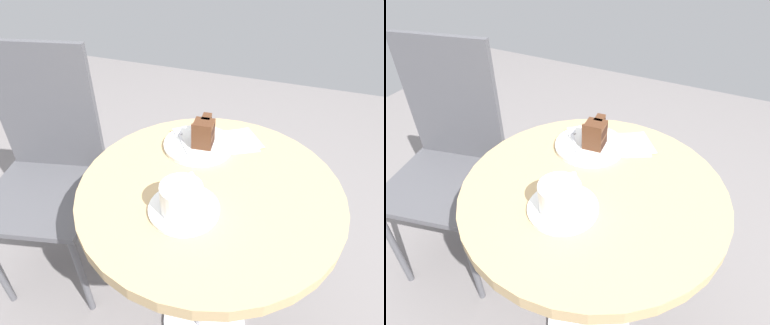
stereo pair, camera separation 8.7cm
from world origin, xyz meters
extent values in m
cube|color=slate|center=(0.00, 0.00, -0.01)|extent=(4.40, 4.40, 0.01)
cylinder|color=tan|center=(0.00, 0.00, 0.66)|extent=(0.67, 0.67, 0.03)
cylinder|color=silver|center=(0.00, 0.00, 0.33)|extent=(0.07, 0.07, 0.63)
cylinder|color=silver|center=(0.00, 0.00, 0.01)|extent=(0.30, 0.30, 0.02)
cylinder|color=white|center=(-0.10, 0.03, 0.69)|extent=(0.17, 0.17, 0.01)
cylinder|color=white|center=(-0.11, 0.04, 0.73)|extent=(0.10, 0.10, 0.07)
cylinder|color=#D6B789|center=(-0.11, 0.04, 0.76)|extent=(0.09, 0.09, 0.00)
torus|color=white|center=(-0.05, 0.04, 0.73)|extent=(0.05, 0.01, 0.05)
cube|color=silver|center=(-0.14, 0.02, 0.69)|extent=(0.02, 0.08, 0.00)
ellipsoid|color=silver|center=(-0.15, 0.07, 0.69)|extent=(0.02, 0.02, 0.00)
cylinder|color=white|center=(0.15, 0.08, 0.69)|extent=(0.20, 0.20, 0.01)
cube|color=black|center=(0.15, 0.07, 0.71)|extent=(0.07, 0.06, 0.03)
cube|color=black|center=(0.19, 0.07, 0.71)|extent=(0.04, 0.03, 0.03)
cube|color=#4C2B19|center=(0.15, 0.07, 0.73)|extent=(0.07, 0.06, 0.01)
cube|color=#4C2B19|center=(0.19, 0.07, 0.73)|extent=(0.04, 0.03, 0.01)
cube|color=black|center=(0.15, 0.07, 0.74)|extent=(0.07, 0.06, 0.03)
cube|color=black|center=(0.19, 0.07, 0.74)|extent=(0.04, 0.03, 0.03)
cube|color=#4C2B19|center=(0.15, 0.07, 0.76)|extent=(0.07, 0.06, 0.01)
cube|color=#4C2B19|center=(0.19, 0.07, 0.76)|extent=(0.04, 0.03, 0.01)
cube|color=#4C2B19|center=(0.13, 0.06, 0.73)|extent=(0.01, 0.06, 0.08)
cube|color=silver|center=(0.13, 0.12, 0.70)|extent=(0.09, 0.07, 0.00)
cube|color=silver|center=(0.19, 0.16, 0.70)|extent=(0.04, 0.04, 0.00)
cube|color=beige|center=(0.21, -0.01, 0.68)|extent=(0.17, 0.17, 0.00)
cube|color=beige|center=(0.22, -0.03, 0.68)|extent=(0.16, 0.16, 0.00)
cylinder|color=#4C4C51|center=(-0.16, 0.74, 0.21)|extent=(0.02, 0.02, 0.42)
cylinder|color=#4C4C51|center=(-0.09, 0.42, 0.21)|extent=(0.02, 0.02, 0.42)
cylinder|color=#4C4C51|center=(0.16, 0.81, 0.21)|extent=(0.02, 0.02, 0.42)
cylinder|color=#4C4C51|center=(0.23, 0.49, 0.21)|extent=(0.02, 0.02, 0.42)
cube|color=#4C4C51|center=(0.04, 0.62, 0.43)|extent=(0.45, 0.45, 0.02)
cube|color=#4C4C51|center=(0.21, 0.65, 0.67)|extent=(0.10, 0.36, 0.47)
camera|label=1|loc=(-0.62, -0.17, 1.26)|focal=32.00mm
camera|label=2|loc=(-0.59, -0.25, 1.26)|focal=32.00mm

